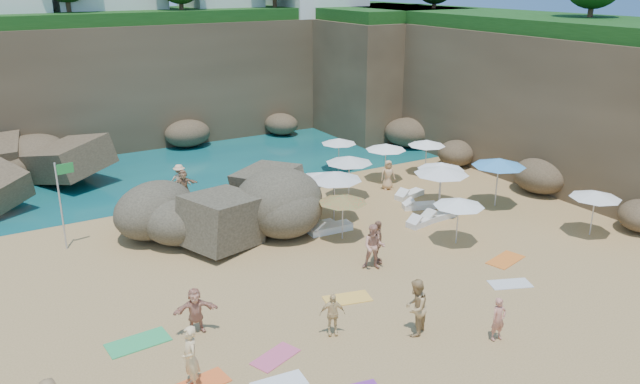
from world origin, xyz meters
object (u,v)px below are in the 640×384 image
parasol_0 (334,176)px  person_stand_4 (388,175)px  parasol_1 (339,141)px  person_stand_5 (184,184)px  person_stand_6 (190,358)px  person_stand_1 (416,308)px  parasol_2 (320,176)px  lounger_0 (319,225)px  rock_outcrop (229,224)px  person_stand_3 (377,242)px  person_stand_2 (180,180)px  flag_pole (62,194)px

parasol_0 → person_stand_4: size_ratio=1.61×
parasol_1 → person_stand_5: 9.57m
parasol_0 → person_stand_6: (-10.07, -8.68, -1.30)m
person_stand_1 → person_stand_6: (-7.15, 0.99, 0.00)m
parasol_2 → lounger_0: 2.34m
parasol_1 → rock_outcrop: bearing=-152.9°
parasol_1 → lounger_0: size_ratio=1.34×
parasol_0 → lounger_0: (-1.04, -0.35, -2.14)m
rock_outcrop → person_stand_3: 7.83m
person_stand_1 → rock_outcrop: bearing=-116.1°
person_stand_2 → person_stand_6: (-5.02, -15.90, 0.12)m
parasol_2 → person_stand_4: size_ratio=1.50×
parasol_2 → person_stand_4: bearing=18.6°
rock_outcrop → lounger_0: (3.38, -2.55, 0.12)m
rock_outcrop → flag_pole: (-6.92, 0.89, 2.44)m
parasol_2 → person_stand_6: 13.55m
person_stand_2 → person_stand_4: bearing=-177.5°
person_stand_3 → person_stand_1: bearing=-170.3°
person_stand_1 → person_stand_6: 7.22m
rock_outcrop → person_stand_3: bearing=-63.2°
lounger_0 → person_stand_6: (-9.03, -8.33, 0.84)m
parasol_1 → person_stand_2: size_ratio=1.23×
parasol_1 → person_stand_4: parasol_1 is taller
lounger_0 → person_stand_3: bearing=-89.2°
parasol_2 → person_stand_5: 7.74m
parasol_1 → person_stand_2: 9.62m
rock_outcrop → person_stand_5: person_stand_5 is taller
person_stand_6 → parasol_0: bearing=133.4°
parasol_0 → person_stand_5: (-5.00, 6.74, -1.51)m
flag_pole → person_stand_2: (6.29, 4.13, -1.59)m
person_stand_1 → person_stand_2: bearing=-116.1°
parasol_1 → lounger_0: 9.17m
person_stand_2 → person_stand_6: 16.67m
person_stand_3 → person_stand_6: bearing=145.2°
person_stand_2 → person_stand_3: person_stand_3 is taller
parasol_1 → lounger_0: parasol_1 is taller
lounger_0 → person_stand_6: 12.31m
lounger_0 → parasol_1: bearing=51.1°
person_stand_1 → person_stand_5: bearing=-116.1°
flag_pole → parasol_2: bearing=-12.2°
lounger_0 → person_stand_1: 9.55m
person_stand_4 → parasol_2: bearing=-142.5°
parasol_0 → parasol_2: (-0.36, 0.71, -0.16)m
person_stand_1 → person_stand_4: person_stand_1 is taller
parasol_0 → person_stand_5: 8.53m
parasol_2 → person_stand_1: parasol_2 is taller
person_stand_4 → lounger_0: bearing=-135.7°
person_stand_2 → person_stand_3: (4.15, -11.96, 0.06)m
person_stand_3 → person_stand_6: 9.98m
flag_pole → lounger_0: (10.30, -3.44, -2.32)m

